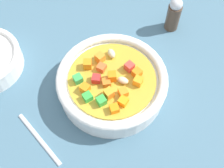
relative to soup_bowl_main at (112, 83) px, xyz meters
The scene contains 4 objects.
ground_plane 3.83cm from the soup_bowl_main, 110.18° to the right, with size 140.00×140.00×2.00cm, color #42667A.
soup_bowl_main is the anchor object (origin of this frame).
spoon 17.34cm from the soup_bowl_main, 77.79° to the left, with size 19.23×11.02×0.93cm.
pepper_shaker 21.15cm from the soup_bowl_main, 108.45° to the right, with size 3.02×3.02×8.31cm.
Camera 1 is at (-10.09, 26.99, 50.84)cm, focal length 47.39 mm.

